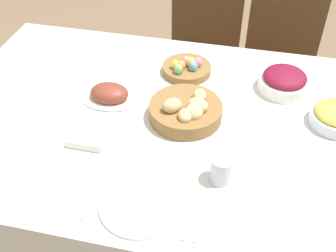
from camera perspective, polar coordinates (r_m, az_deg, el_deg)
ground_plane at (r=2.22m, az=-0.24°, el=-14.44°), size 12.00×12.00×0.00m
dining_table at (r=1.91m, az=-0.27°, el=-7.85°), size 1.80×1.19×0.78m
chair_far_center at (r=2.55m, az=4.33°, el=9.85°), size 0.45×0.45×0.96m
chair_far_right at (r=2.54m, az=14.94°, el=8.32°), size 0.43×0.43×0.96m
bread_basket at (r=1.61m, az=2.50°, el=2.10°), size 0.28×0.28×0.11m
egg_basket at (r=1.87m, az=2.52°, el=7.85°), size 0.21×0.21×0.08m
ham_platter at (r=1.73m, az=-7.93°, el=4.28°), size 0.24×0.17×0.07m
beet_salad_bowl at (r=1.82m, az=15.45°, el=5.91°), size 0.21×0.21×0.09m
dinner_plate at (r=1.34m, az=-3.79°, el=-10.53°), size 0.26×0.26×0.01m
fork at (r=1.38m, az=-10.08°, el=-9.33°), size 0.01×0.20×0.00m
knife at (r=1.32m, az=2.87°, el=-11.79°), size 0.01×0.20×0.00m
spoon at (r=1.32m, az=4.18°, el=-12.00°), size 0.01×0.20×0.00m
drinking_cup at (r=1.39m, az=7.27°, el=-5.81°), size 0.08×0.08×0.10m
butter_dish at (r=1.55m, az=-10.91°, el=-1.86°), size 0.13×0.08×0.03m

